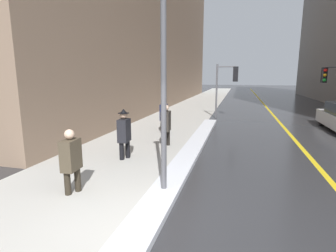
{
  "coord_description": "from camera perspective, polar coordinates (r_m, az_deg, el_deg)",
  "views": [
    {
      "loc": [
        1.69,
        -3.73,
        2.57
      ],
      "look_at": [
        -0.4,
        4.0,
        1.05
      ],
      "focal_mm": 28.0,
      "sensor_mm": 36.0,
      "label": 1
    }
  ],
  "objects": [
    {
      "name": "pedestrian_in_fedora",
      "position": [
        8.24,
        -9.53,
        -1.29
      ],
      "size": [
        0.34,
        0.51,
        1.6
      ],
      "rotation": [
        0.0,
        0.0,
        -1.5
      ],
      "color": "black",
      "rests_on": "ground"
    },
    {
      "name": "traffic_light_near",
      "position": [
        16.69,
        13.09,
        9.81
      ],
      "size": [
        1.31,
        0.33,
        3.31
      ],
      "rotation": [
        0.0,
        0.0,
        0.05
      ],
      "color": "#515156",
      "rests_on": "ground"
    },
    {
      "name": "snow_bank_curb",
      "position": [
        9.41,
        5.45,
        -4.74
      ],
      "size": [
        0.65,
        12.04,
        0.13
      ],
      "color": "silver",
      "rests_on": "ground"
    },
    {
      "name": "pedestrian_nearside",
      "position": [
        9.65,
        -0.48,
        0.57
      ],
      "size": [
        0.33,
        0.52,
        1.56
      ],
      "rotation": [
        0.0,
        0.0,
        -1.5
      ],
      "color": "black",
      "rests_on": "ground"
    },
    {
      "name": "lamp_post",
      "position": [
        5.47,
        -0.98,
        13.76
      ],
      "size": [
        0.28,
        0.28,
        4.76
      ],
      "color": "#515156",
      "rests_on": "ground"
    },
    {
      "name": "pedestrian_in_glasses",
      "position": [
        12.09,
        -0.92,
        2.63
      ],
      "size": [
        0.33,
        0.52,
        1.56
      ],
      "rotation": [
        0.0,
        0.0,
        -1.5
      ],
      "color": "black",
      "rests_on": "ground"
    },
    {
      "name": "ground_plane",
      "position": [
        4.84,
        -8.38,
        -21.48
      ],
      "size": [
        160.0,
        160.0,
        0.0
      ],
      "primitive_type": "plane",
      "color": "#2D2D30"
    },
    {
      "name": "pedestrian_trailing",
      "position": [
        6.13,
        -20.36,
        -6.64
      ],
      "size": [
        0.31,
        0.49,
        1.46
      ],
      "rotation": [
        0.0,
        0.0,
        -1.5
      ],
      "color": "#2A241B",
      "rests_on": "ground"
    },
    {
      "name": "sidewalk_slab",
      "position": [
        19.26,
        3.94,
        3.07
      ],
      "size": [
        4.0,
        80.0,
        0.01
      ],
      "color": "#B2AFA8",
      "rests_on": "ground"
    },
    {
      "name": "traffic_light_far",
      "position": [
        18.59,
        31.91,
        8.41
      ],
      "size": [
        1.31,
        0.37,
        3.25
      ],
      "rotation": [
        0.0,
        0.0,
        3.23
      ],
      "color": "#515156",
      "rests_on": "ground"
    },
    {
      "name": "road_centre_stripe",
      "position": [
        19.05,
        21.94,
        2.22
      ],
      "size": [
        0.16,
        80.0,
        0.0
      ],
      "color": "gold",
      "rests_on": "ground"
    }
  ]
}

